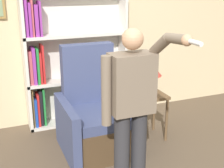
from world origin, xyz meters
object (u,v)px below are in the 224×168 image
Objects in this scene: side_table at (150,103)px; table_lamp at (151,71)px; bookcase at (66,59)px; armchair at (95,119)px; person_standing at (132,106)px.

table_lamp is (0.00, 0.00, 0.44)m from side_table.
armchair is (0.13, -0.86, -0.59)m from bookcase.
side_table is at bearing -44.99° from bookcase.
person_standing reaches higher than table_lamp.
armchair reaches higher than side_table.
person_standing is at bearing -88.16° from armchair.
person_standing reaches higher than side_table.
armchair is at bearing -81.27° from bookcase.
side_table is at bearing 52.93° from person_standing.
armchair reaches higher than table_lamp.
armchair is 0.78× the size of person_standing.
bookcase reaches higher than person_standing.
bookcase is at bearing 135.01° from table_lamp.
bookcase is 1.19× the size of person_standing.
armchair is at bearing 91.84° from person_standing.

